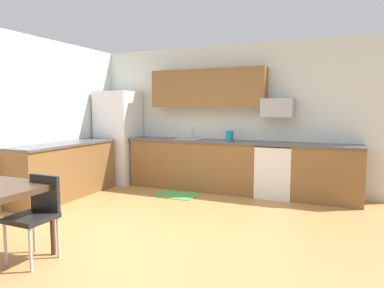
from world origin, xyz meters
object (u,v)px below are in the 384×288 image
microwave (278,108)px  chair_near_table (37,211)px  kettle (230,136)px  refrigerator (119,137)px  oven_range (275,170)px

microwave → chair_near_table: size_ratio=0.64×
chair_near_table → kettle: bearing=75.3°
refrigerator → chair_near_table: refrigerator is taller
microwave → kettle: 0.99m
kettle → microwave: bearing=3.4°
oven_range → microwave: microwave is taller
oven_range → chair_near_table: (-1.77, -3.49, 0.05)m
chair_near_table → refrigerator: bearing=112.6°
microwave → chair_near_table: 4.14m
microwave → kettle: size_ratio=2.70×
microwave → chair_near_table: microwave is taller
oven_range → chair_near_table: 3.91m
oven_range → kettle: bearing=176.6°
microwave → kettle: microwave is taller
oven_range → microwave: bearing=90.0°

